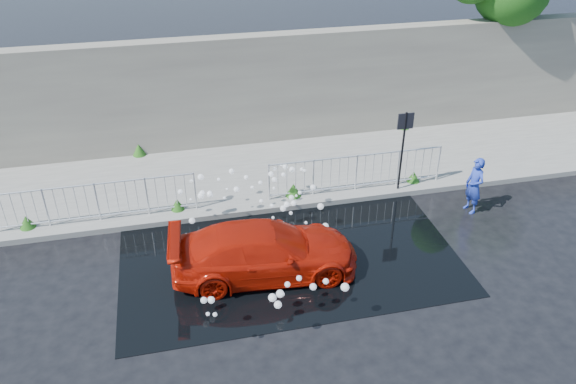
{
  "coord_description": "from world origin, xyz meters",
  "views": [
    {
      "loc": [
        -1.93,
        -9.64,
        8.35
      ],
      "look_at": [
        0.78,
        2.24,
        1.0
      ],
      "focal_mm": 35.0,
      "sensor_mm": 36.0,
      "label": 1
    }
  ],
  "objects": [
    {
      "name": "water_spray",
      "position": [
        -0.03,
        1.64,
        0.73
      ],
      "size": [
        3.63,
        5.47,
        1.06
      ],
      "color": "white",
      "rests_on": "ground"
    },
    {
      "name": "railing_left",
      "position": [
        -4.0,
        3.35,
        0.74
      ],
      "size": [
        5.05,
        0.05,
        1.1
      ],
      "color": "silver",
      "rests_on": "pavement"
    },
    {
      "name": "railing_right",
      "position": [
        3.0,
        3.35,
        0.74
      ],
      "size": [
        5.05,
        0.05,
        1.1
      ],
      "color": "silver",
      "rests_on": "pavement"
    },
    {
      "name": "ground",
      "position": [
        0.0,
        0.0,
        0.0
      ],
      "size": [
        90.0,
        90.0,
        0.0
      ],
      "primitive_type": "plane",
      "color": "black",
      "rests_on": "ground"
    },
    {
      "name": "curb",
      "position": [
        0.0,
        3.0,
        0.08
      ],
      "size": [
        30.0,
        0.25,
        0.16
      ],
      "primitive_type": "cube",
      "color": "slate",
      "rests_on": "ground"
    },
    {
      "name": "pavement",
      "position": [
        0.0,
        5.0,
        0.07
      ],
      "size": [
        30.0,
        4.0,
        0.15
      ],
      "primitive_type": "cube",
      "color": "slate",
      "rests_on": "ground"
    },
    {
      "name": "sign_post",
      "position": [
        4.2,
        3.1,
        1.72
      ],
      "size": [
        0.45,
        0.06,
        2.5
      ],
      "color": "black",
      "rests_on": "ground"
    },
    {
      "name": "puddle",
      "position": [
        0.5,
        1.0,
        0.01
      ],
      "size": [
        8.0,
        5.0,
        0.01
      ],
      "primitive_type": "cube",
      "color": "black",
      "rests_on": "ground"
    },
    {
      "name": "weeds",
      "position": [
        -0.3,
        4.52,
        0.32
      ],
      "size": [
        12.17,
        3.93,
        0.38
      ],
      "color": "#124312",
      "rests_on": "pavement"
    },
    {
      "name": "person",
      "position": [
        5.77,
        1.8,
        0.79
      ],
      "size": [
        0.47,
        0.63,
        1.58
      ],
      "primitive_type": "imported",
      "rotation": [
        0.0,
        0.0,
        -1.4
      ],
      "color": "#2137A8",
      "rests_on": "ground"
    },
    {
      "name": "retaining_wall",
      "position": [
        0.0,
        7.2,
        1.9
      ],
      "size": [
        30.0,
        0.6,
        3.5
      ],
      "primitive_type": "cube",
      "color": "#696158",
      "rests_on": "pavement"
    },
    {
      "name": "red_car",
      "position": [
        -0.17,
        0.45,
        0.62
      ],
      "size": [
        4.36,
        2.02,
        1.23
      ],
      "primitive_type": "imported",
      "rotation": [
        0.0,
        0.0,
        1.5
      ],
      "color": "#AD1506",
      "rests_on": "ground"
    }
  ]
}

